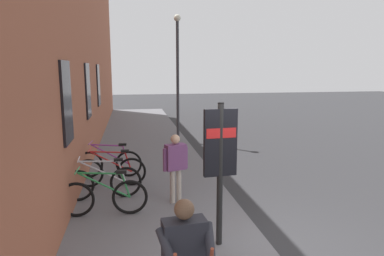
% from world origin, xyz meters
% --- Properties ---
extents(ground, '(60.00, 60.00, 0.00)m').
position_xyz_m(ground, '(6.00, -1.00, 0.00)').
color(ground, '#2D2D30').
extents(sidewalk_pavement, '(24.00, 3.50, 0.12)m').
position_xyz_m(sidewalk_pavement, '(8.00, 1.75, 0.06)').
color(sidewalk_pavement, slate).
rests_on(sidewalk_pavement, ground).
extents(station_facade, '(22.00, 0.65, 8.10)m').
position_xyz_m(station_facade, '(8.99, 3.80, 4.04)').
color(station_facade, '#9E563D').
rests_on(station_facade, ground).
extents(bicycle_far_end, '(0.48, 1.77, 0.97)m').
position_xyz_m(bicycle_far_end, '(1.79, 2.84, 0.51)').
color(bicycle_far_end, black).
rests_on(bicycle_far_end, sidewalk_pavement).
extents(bicycle_by_door, '(0.48, 1.77, 0.97)m').
position_xyz_m(bicycle_by_door, '(2.70, 2.93, 0.51)').
color(bicycle_by_door, black).
rests_on(bicycle_by_door, sidewalk_pavement).
extents(bicycle_mid_rack, '(0.48, 1.77, 0.97)m').
position_xyz_m(bicycle_mid_rack, '(3.53, 2.80, 0.51)').
color(bicycle_mid_rack, black).
rests_on(bicycle_mid_rack, sidewalk_pavement).
extents(bicycle_beside_lamp, '(0.48, 1.76, 0.97)m').
position_xyz_m(bicycle_beside_lamp, '(4.32, 2.87, 0.51)').
color(bicycle_beside_lamp, black).
rests_on(bicycle_beside_lamp, sidewalk_pavement).
extents(transit_info_sign, '(0.13, 0.55, 2.40)m').
position_xyz_m(transit_info_sign, '(0.28, 0.86, 1.72)').
color(transit_info_sign, black).
rests_on(transit_info_sign, sidewalk_pavement).
extents(pedestrian_near_bus, '(0.34, 0.56, 1.53)m').
position_xyz_m(pedestrian_near_bus, '(2.22, 1.33, 1.05)').
color(pedestrian_near_bus, '#B2A599').
rests_on(pedestrian_near_bus, sidewalk_pavement).
extents(tourist_with_hotdogs, '(0.58, 0.62, 1.60)m').
position_xyz_m(tourist_with_hotdogs, '(-1.65, 1.75, 1.11)').
color(tourist_with_hotdogs, '#723F72').
rests_on(tourist_with_hotdogs, sidewalk_pavement).
extents(street_lamp, '(0.28, 0.28, 5.07)m').
position_xyz_m(street_lamp, '(9.21, 0.30, 3.13)').
color(street_lamp, '#333338').
rests_on(street_lamp, sidewalk_pavement).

